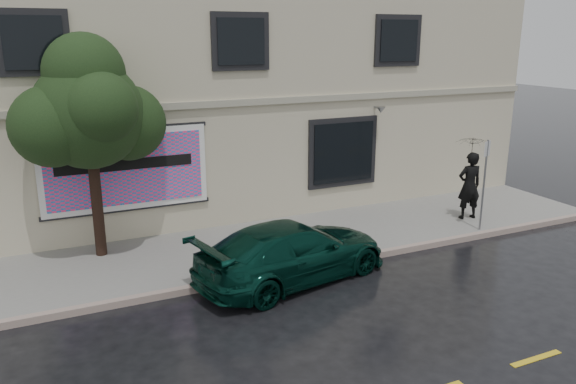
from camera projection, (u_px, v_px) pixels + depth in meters
name	position (u px, v px, depth m)	size (l,w,h in m)	color
ground	(327.00, 299.00, 11.83)	(90.00, 90.00, 0.00)	black
sidewalk	(267.00, 245.00, 14.65)	(20.00, 3.50, 0.15)	gray
curb	(296.00, 270.00, 13.12)	(20.00, 0.18, 0.16)	gray
building	(200.00, 93.00, 18.75)	(20.00, 8.12, 7.00)	#BAAF95
billboard	(126.00, 170.00, 14.29)	(4.30, 0.16, 2.20)	white
car	(293.00, 252.00, 12.61)	(2.05, 4.64, 1.35)	#072D24
pedestrian	(469.00, 186.00, 16.30)	(0.72, 0.47, 1.98)	black
umbrella	(473.00, 139.00, 15.93)	(0.99, 0.99, 0.73)	black
street_tree	(88.00, 115.00, 12.91)	(2.55, 2.55, 4.74)	black
sign_pole	(485.00, 176.00, 15.18)	(0.30, 0.13, 2.53)	gray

